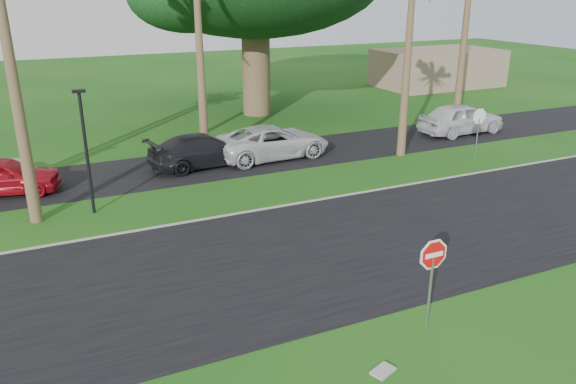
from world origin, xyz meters
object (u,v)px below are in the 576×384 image
(car_minivan, at_px, (272,142))
(car_dark, at_px, (203,151))
(car_red, at_px, (2,176))
(stop_sign_near, at_px, (432,267))
(stop_sign_far, at_px, (479,123))
(car_pickup, at_px, (461,119))

(car_minivan, bearing_deg, car_dark, 85.13)
(car_red, distance_m, car_minivan, 12.01)
(car_red, distance_m, car_dark, 8.52)
(stop_sign_near, height_order, stop_sign_far, same)
(car_red, bearing_deg, stop_sign_far, -87.60)
(stop_sign_far, bearing_deg, stop_sign_near, 43.73)
(stop_sign_near, xyz_separation_m, car_red, (-9.58, 15.11, -1.01))
(car_dark, bearing_deg, car_minivan, -99.99)
(stop_sign_near, xyz_separation_m, car_pickup, (14.13, 15.14, -0.90))
(stop_sign_near, bearing_deg, car_dark, 93.94)
(car_red, relative_size, car_dark, 0.86)
(car_red, relative_size, car_minivan, 0.78)
(stop_sign_far, height_order, car_pickup, stop_sign_far)
(stop_sign_far, height_order, car_dark, stop_sign_far)
(car_minivan, relative_size, car_pickup, 1.11)
(car_red, xyz_separation_m, car_pickup, (23.71, 0.03, 0.12))
(stop_sign_near, distance_m, stop_sign_far, 15.91)
(stop_sign_far, xyz_separation_m, car_dark, (-12.56, 4.36, -1.02))
(stop_sign_far, bearing_deg, car_red, -11.02)
(car_minivan, height_order, car_pickup, car_pickup)
(stop_sign_far, distance_m, car_minivan, 10.06)
(car_pickup, bearing_deg, stop_sign_far, 145.19)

